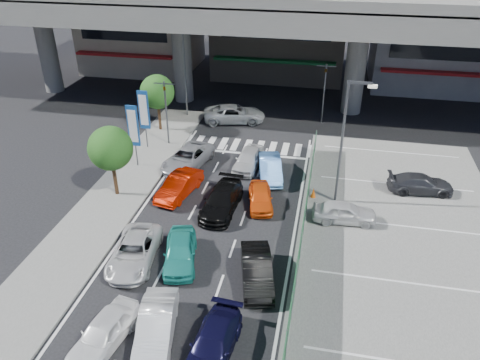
% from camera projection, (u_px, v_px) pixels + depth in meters
% --- Properties ---
extents(ground, '(120.00, 120.00, 0.00)m').
position_uv_depth(ground, '(205.00, 245.00, 26.07)').
color(ground, black).
rests_on(ground, ground).
extents(parking_lot, '(12.00, 28.00, 0.06)m').
position_uv_depth(parking_lot, '(406.00, 247.00, 25.86)').
color(parking_lot, '#595957').
rests_on(parking_lot, ground).
extents(sidewalk_left, '(4.00, 30.00, 0.12)m').
position_uv_depth(sidewalk_left, '(117.00, 194.00, 30.64)').
color(sidewalk_left, '#595957').
rests_on(sidewalk_left, ground).
extents(fence_run, '(0.16, 22.00, 1.80)m').
position_uv_depth(fence_run, '(302.00, 233.00, 25.56)').
color(fence_run, '#1B4F2B').
rests_on(fence_run, ground).
extents(expressway, '(64.00, 14.00, 10.75)m').
position_uv_depth(expressway, '(268.00, 10.00, 40.37)').
color(expressway, slate).
rests_on(expressway, ground).
extents(building_west, '(12.00, 10.90, 13.00)m').
position_uv_depth(building_west, '(140.00, 10.00, 52.72)').
color(building_west, '#A89D87').
rests_on(building_west, ground).
extents(building_center, '(14.00, 10.90, 15.00)m').
position_uv_depth(building_center, '(282.00, 4.00, 50.32)').
color(building_center, gray).
rests_on(building_center, ground).
extents(building_east, '(12.00, 10.90, 12.00)m').
position_uv_depth(building_east, '(437.00, 26.00, 47.47)').
color(building_east, gray).
rests_on(building_east, ground).
extents(traffic_light_left, '(1.60, 1.24, 5.20)m').
position_uv_depth(traffic_light_left, '(165.00, 97.00, 35.36)').
color(traffic_light_left, '#595B60').
rests_on(traffic_light_left, ground).
extents(traffic_light_right, '(1.60, 1.24, 5.20)m').
position_uv_depth(traffic_light_right, '(325.00, 79.00, 39.29)').
color(traffic_light_right, '#595B60').
rests_on(traffic_light_right, ground).
extents(street_lamp_right, '(1.65, 0.22, 8.00)m').
position_uv_depth(street_lamp_right, '(346.00, 134.00, 27.55)').
color(street_lamp_right, '#595B60').
rests_on(street_lamp_right, ground).
extents(street_lamp_left, '(1.65, 0.22, 8.00)m').
position_uv_depth(street_lamp_left, '(186.00, 64.00, 40.06)').
color(street_lamp_left, '#595B60').
rests_on(street_lamp_left, ground).
extents(signboard_near, '(0.80, 0.14, 4.70)m').
position_uv_depth(signboard_near, '(133.00, 128.00, 32.56)').
color(signboard_near, '#595B60').
rests_on(signboard_near, ground).
extents(signboard_far, '(0.80, 0.14, 4.70)m').
position_uv_depth(signboard_far, '(144.00, 112.00, 35.18)').
color(signboard_far, '#595B60').
rests_on(signboard_far, ground).
extents(tree_near, '(2.80, 2.80, 4.80)m').
position_uv_depth(tree_near, '(110.00, 149.00, 28.98)').
color(tree_near, '#382314').
rests_on(tree_near, ground).
extents(tree_far, '(2.80, 2.80, 4.80)m').
position_uv_depth(tree_far, '(157.00, 92.00, 38.03)').
color(tree_far, '#382314').
rests_on(tree_far, ground).
extents(van_white_back_left, '(2.25, 4.12, 1.33)m').
position_uv_depth(van_white_back_left, '(104.00, 332.00, 19.83)').
color(van_white_back_left, white).
rests_on(van_white_back_left, ground).
extents(hatch_white_back_mid, '(2.25, 4.39, 1.38)m').
position_uv_depth(hatch_white_back_mid, '(156.00, 325.00, 20.12)').
color(hatch_white_back_mid, silver).
rests_on(hatch_white_back_mid, ground).
extents(minivan_navy_back, '(2.06, 4.33, 1.22)m').
position_uv_depth(minivan_navy_back, '(213.00, 344.00, 19.35)').
color(minivan_navy_back, black).
rests_on(minivan_navy_back, ground).
extents(sedan_white_mid_left, '(2.72, 4.93, 1.31)m').
position_uv_depth(sedan_white_mid_left, '(134.00, 252.00, 24.53)').
color(sedan_white_mid_left, silver).
rests_on(sedan_white_mid_left, ground).
extents(taxi_teal_mid, '(2.56, 4.32, 1.38)m').
position_uv_depth(taxi_teal_mid, '(180.00, 251.00, 24.49)').
color(taxi_teal_mid, teal).
rests_on(taxi_teal_mid, ground).
extents(hatch_black_mid_right, '(2.42, 4.42, 1.38)m').
position_uv_depth(hatch_black_mid_right, '(257.00, 270.00, 23.19)').
color(hatch_black_mid_right, black).
rests_on(hatch_black_mid_right, ground).
extents(taxi_orange_left, '(2.32, 4.40, 1.38)m').
position_uv_depth(taxi_orange_left, '(179.00, 186.00, 30.35)').
color(taxi_orange_left, '#B91801').
rests_on(taxi_orange_left, ground).
extents(sedan_black_mid, '(2.18, 4.85, 1.38)m').
position_uv_depth(sedan_black_mid, '(222.00, 201.00, 28.79)').
color(sedan_black_mid, black).
rests_on(sedan_black_mid, ground).
extents(taxi_orange_right, '(2.18, 3.80, 1.22)m').
position_uv_depth(taxi_orange_right, '(260.00, 197.00, 29.30)').
color(taxi_orange_right, '#E95210').
rests_on(taxi_orange_right, ground).
extents(wagon_silver_front_left, '(3.30, 5.34, 1.38)m').
position_uv_depth(wagon_silver_front_left, '(188.00, 158.00, 33.76)').
color(wagon_silver_front_left, gray).
rests_on(wagon_silver_front_left, ground).
extents(sedan_white_front_mid, '(1.99, 4.18, 1.38)m').
position_uv_depth(sedan_white_front_mid, '(248.00, 159.00, 33.61)').
color(sedan_white_front_mid, beige).
rests_on(sedan_white_front_mid, ground).
extents(kei_truck_front_right, '(2.33, 4.41, 1.38)m').
position_uv_depth(kei_truck_front_right, '(270.00, 168.00, 32.43)').
color(kei_truck_front_right, '#4E87D3').
rests_on(kei_truck_front_right, ground).
extents(crossing_wagon_silver, '(5.75, 3.63, 1.48)m').
position_uv_depth(crossing_wagon_silver, '(234.00, 114.00, 40.96)').
color(crossing_wagon_silver, '#AAAEB2').
rests_on(crossing_wagon_silver, ground).
extents(parked_sedan_white, '(3.86, 1.77, 1.28)m').
position_uv_depth(parked_sedan_white, '(344.00, 212.00, 27.67)').
color(parked_sedan_white, silver).
rests_on(parked_sedan_white, parking_lot).
extents(parked_sedan_dgrey, '(4.34, 2.10, 1.22)m').
position_uv_depth(parked_sedan_dgrey, '(421.00, 184.00, 30.62)').
color(parked_sedan_dgrey, '#2F3034').
rests_on(parked_sedan_dgrey, parking_lot).
extents(traffic_cone, '(0.38, 0.38, 0.65)m').
position_uv_depth(traffic_cone, '(313.00, 193.00, 30.18)').
color(traffic_cone, '#FB610D').
rests_on(traffic_cone, parking_lot).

